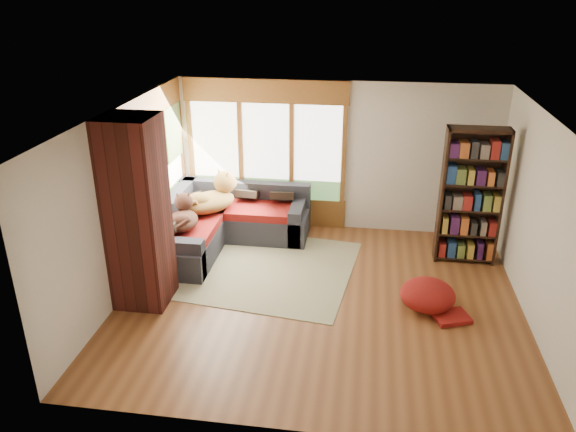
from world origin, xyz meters
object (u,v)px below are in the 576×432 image
(dog_tan, at_px, (213,197))
(bookshelf, at_px, (471,197))
(area_rug, at_px, (246,265))
(brick_chimney, at_px, (137,214))
(dog_brindle, at_px, (183,216))
(sectional_sofa, at_px, (215,222))
(pouf, at_px, (428,294))

(dog_tan, bearing_deg, bookshelf, -54.31)
(area_rug, relative_size, dog_tan, 2.95)
(bookshelf, bearing_deg, brick_chimney, -157.75)
(dog_brindle, bearing_deg, bookshelf, -94.51)
(brick_chimney, relative_size, area_rug, 0.80)
(sectional_sofa, distance_m, area_rug, 1.19)
(brick_chimney, relative_size, sectional_sofa, 1.18)
(brick_chimney, bearing_deg, pouf, 5.01)
(sectional_sofa, xyz_separation_m, bookshelf, (4.09, -0.19, 0.77))
(sectional_sofa, relative_size, bookshelf, 1.03)
(area_rug, xyz_separation_m, bookshelf, (3.37, 0.71, 1.07))
(sectional_sofa, height_order, bookshelf, bookshelf)
(pouf, relative_size, dog_tan, 0.68)
(area_rug, distance_m, dog_brindle, 1.24)
(pouf, relative_size, dog_brindle, 0.90)
(brick_chimney, distance_m, dog_brindle, 1.38)
(pouf, bearing_deg, area_rug, 163.21)
(bookshelf, xyz_separation_m, pouf, (-0.68, -1.52, -0.86))
(bookshelf, xyz_separation_m, dog_tan, (-4.08, 0.10, -0.27))
(dog_tan, bearing_deg, brick_chimney, -156.23)
(area_rug, height_order, dog_brindle, dog_brindle)
(bookshelf, relative_size, dog_brindle, 2.60)
(brick_chimney, bearing_deg, bookshelf, 22.25)
(brick_chimney, bearing_deg, dog_tan, 76.67)
(sectional_sofa, bearing_deg, bookshelf, -0.35)
(sectional_sofa, distance_m, pouf, 3.82)
(sectional_sofa, bearing_deg, pouf, -24.27)
(bookshelf, height_order, dog_brindle, bookshelf)
(dog_brindle, bearing_deg, sectional_sofa, -31.12)
(brick_chimney, bearing_deg, dog_brindle, 81.97)
(dog_brindle, bearing_deg, dog_tan, -34.53)
(sectional_sofa, distance_m, dog_brindle, 0.95)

